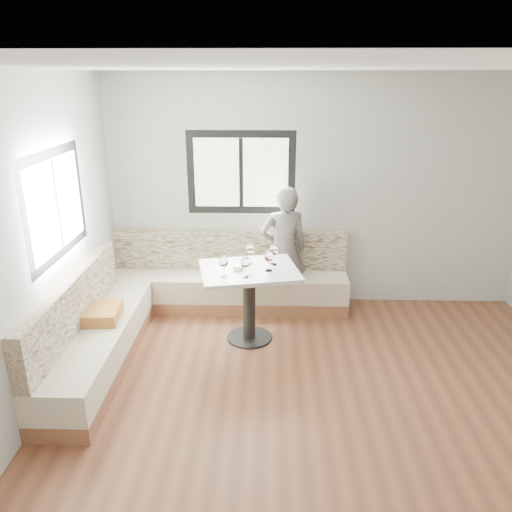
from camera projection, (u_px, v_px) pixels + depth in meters
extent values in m
cube|color=brown|center=(334.00, 426.00, 4.16)|extent=(5.00, 5.00, 0.01)
cube|color=white|center=(357.00, 67.00, 3.20)|extent=(5.00, 5.00, 0.01)
cube|color=#B7B7B2|center=(316.00, 194.00, 6.03)|extent=(5.00, 0.01, 2.80)
cube|color=#B7B7B2|center=(11.00, 266.00, 3.75)|extent=(0.01, 5.00, 2.80)
cube|color=black|center=(241.00, 173.00, 5.96)|extent=(1.30, 0.02, 1.00)
cube|color=black|center=(56.00, 205.00, 4.51)|extent=(0.02, 1.30, 1.00)
cube|color=#955F3F|center=(229.00, 301.00, 6.25)|extent=(2.90, 0.55, 0.16)
cube|color=beige|center=(229.00, 285.00, 6.17)|extent=(2.90, 0.55, 0.29)
cube|color=beige|center=(230.00, 249.00, 6.23)|extent=(2.90, 0.14, 0.50)
cube|color=#955F3F|center=(101.00, 360.00, 4.97)|extent=(0.55, 2.25, 0.16)
cube|color=beige|center=(98.00, 340.00, 4.89)|extent=(0.55, 2.25, 0.29)
cube|color=beige|center=(73.00, 303.00, 4.76)|extent=(0.14, 2.25, 0.50)
cube|color=#B06A3D|center=(98.00, 314.00, 4.97)|extent=(0.44, 0.44, 0.12)
cylinder|color=black|center=(249.00, 337.00, 5.54)|extent=(0.49, 0.49, 0.02)
cylinder|color=black|center=(249.00, 306.00, 5.40)|extent=(0.13, 0.13, 0.78)
cube|color=silver|center=(249.00, 271.00, 5.26)|extent=(1.15, 0.97, 0.04)
imported|color=slate|center=(284.00, 250.00, 5.96)|extent=(0.63, 0.48, 1.56)
cylinder|color=white|center=(238.00, 267.00, 5.24)|extent=(0.11, 0.11, 0.05)
sphere|color=black|center=(240.00, 266.00, 5.25)|extent=(0.02, 0.02, 0.02)
sphere|color=black|center=(237.00, 266.00, 5.25)|extent=(0.02, 0.02, 0.02)
sphere|color=black|center=(239.00, 267.00, 5.22)|extent=(0.02, 0.02, 0.02)
cylinder|color=white|center=(224.00, 276.00, 5.06)|extent=(0.07, 0.07, 0.01)
cylinder|color=white|center=(224.00, 271.00, 5.04)|extent=(0.01, 0.01, 0.10)
ellipsoid|color=white|center=(224.00, 261.00, 5.01)|extent=(0.10, 0.10, 0.12)
cylinder|color=#4E040B|center=(224.00, 264.00, 5.02)|extent=(0.07, 0.07, 0.02)
cylinder|color=white|center=(245.00, 277.00, 5.04)|extent=(0.07, 0.07, 0.01)
cylinder|color=white|center=(245.00, 272.00, 5.02)|extent=(0.01, 0.01, 0.10)
ellipsoid|color=white|center=(245.00, 262.00, 4.99)|extent=(0.10, 0.10, 0.12)
cylinder|color=#4E040B|center=(245.00, 265.00, 5.00)|extent=(0.07, 0.07, 0.02)
cylinder|color=white|center=(269.00, 270.00, 5.20)|extent=(0.07, 0.07, 0.01)
cylinder|color=white|center=(269.00, 266.00, 5.19)|extent=(0.01, 0.01, 0.10)
ellipsoid|color=white|center=(269.00, 256.00, 5.15)|extent=(0.10, 0.10, 0.12)
cylinder|color=#4E040B|center=(269.00, 259.00, 5.16)|extent=(0.07, 0.07, 0.02)
cylinder|color=white|center=(250.00, 264.00, 5.38)|extent=(0.07, 0.07, 0.01)
cylinder|color=white|center=(250.00, 260.00, 5.36)|extent=(0.01, 0.01, 0.10)
ellipsoid|color=white|center=(250.00, 250.00, 5.33)|extent=(0.10, 0.10, 0.12)
cylinder|color=#4E040B|center=(250.00, 253.00, 5.34)|extent=(0.07, 0.07, 0.02)
cylinder|color=white|center=(273.00, 264.00, 5.37)|extent=(0.07, 0.07, 0.01)
cylinder|color=white|center=(273.00, 260.00, 5.36)|extent=(0.01, 0.01, 0.10)
ellipsoid|color=white|center=(273.00, 250.00, 5.32)|extent=(0.10, 0.10, 0.12)
cylinder|color=#4E040B|center=(273.00, 253.00, 5.33)|extent=(0.07, 0.07, 0.02)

